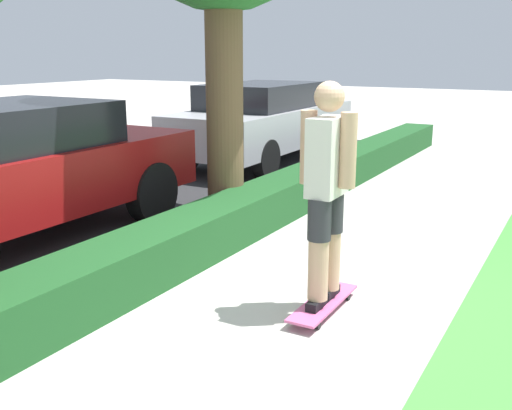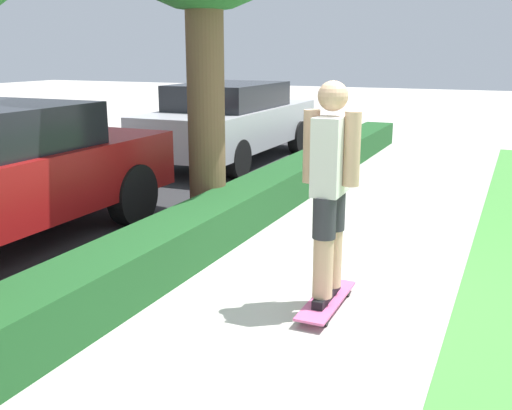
{
  "view_description": "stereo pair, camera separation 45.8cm",
  "coord_description": "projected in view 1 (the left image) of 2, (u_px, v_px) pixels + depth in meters",
  "views": [
    {
      "loc": [
        -4.24,
        -1.77,
        2.04
      ],
      "look_at": [
        -0.04,
        0.6,
        0.79
      ],
      "focal_mm": 42.0,
      "sensor_mm": 36.0,
      "label": 1
    },
    {
      "loc": [
        -4.45,
        -1.36,
        2.04
      ],
      "look_at": [
        -0.04,
        0.6,
        0.79
      ],
      "focal_mm": 42.0,
      "sensor_mm": 36.0,
      "label": 2
    }
  ],
  "objects": [
    {
      "name": "ground_plane",
      "position": [
        322.0,
        306.0,
        4.93
      ],
      "size": [
        60.0,
        60.0,
        0.0
      ],
      "primitive_type": "plane",
      "color": "#BCB7AD"
    },
    {
      "name": "hedge_row",
      "position": [
        165.0,
        249.0,
        5.63
      ],
      "size": [
        18.37,
        0.6,
        0.46
      ],
      "color": "#1E5123",
      "rests_on": "ground_plane"
    },
    {
      "name": "skateboard",
      "position": [
        323.0,
        303.0,
        4.81
      ],
      "size": [
        0.92,
        0.24,
        0.08
      ],
      "color": "#DB5B93",
      "rests_on": "ground_plane"
    },
    {
      "name": "skater_person",
      "position": [
        327.0,
        189.0,
        4.57
      ],
      "size": [
        0.51,
        0.45,
        1.74
      ],
      "color": "black",
      "rests_on": "skateboard"
    },
    {
      "name": "parked_car_middle",
      "position": [
        7.0,
        169.0,
        6.4
      ],
      "size": [
        4.31,
        1.91,
        1.5
      ],
      "rotation": [
        0.0,
        0.0,
        -0.0
      ],
      "color": "maroon",
      "rests_on": "ground_plane"
    },
    {
      "name": "parked_car_rear",
      "position": [
        264.0,
        120.0,
        11.23
      ],
      "size": [
        4.6,
        1.79,
        1.46
      ],
      "rotation": [
        0.0,
        0.0,
        0.01
      ],
      "color": "#B7B7BC",
      "rests_on": "ground_plane"
    }
  ]
}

